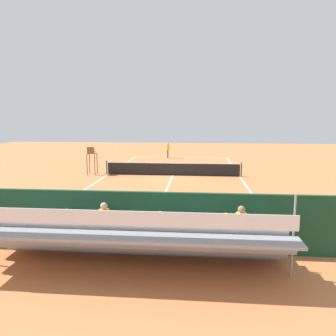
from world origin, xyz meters
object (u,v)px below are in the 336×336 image
(bleacher_stand, at_px, (135,238))
(courtside_bench, at_px, (217,229))
(tennis_net, at_px, (173,169))
(tennis_ball_near, at_px, (148,159))
(tennis_player, at_px, (168,148))
(tennis_racket, at_px, (161,158))
(umpire_chair, at_px, (92,158))
(equipment_bag, at_px, (156,238))

(bleacher_stand, xyz_separation_m, courtside_bench, (-2.54, -2.03, -0.34))
(tennis_net, height_order, tennis_ball_near, tennis_net)
(tennis_player, relative_size, tennis_racket, 3.35)
(tennis_net, relative_size, tennis_ball_near, 156.06)
(bleacher_stand, xyz_separation_m, umpire_chair, (6.24, -15.12, 0.41))
(courtside_bench, bearing_deg, umpire_chair, -56.15)
(tennis_net, distance_m, courtside_bench, 13.52)
(equipment_bag, xyz_separation_m, tennis_player, (1.75, -23.84, 0.84))
(equipment_bag, xyz_separation_m, tennis_ball_near, (3.66, -22.58, -0.15))
(equipment_bag, distance_m, tennis_ball_near, 22.88)
(tennis_net, xyz_separation_m, bleacher_stand, (-0.04, 15.30, 0.40))
(equipment_bag, height_order, tennis_racket, equipment_bag)
(bleacher_stand, bearing_deg, courtside_bench, -141.37)
(bleacher_stand, relative_size, tennis_ball_near, 137.27)
(tennis_net, bearing_deg, umpire_chair, 1.65)
(tennis_racket, bearing_deg, bleacher_stand, 94.68)
(bleacher_stand, relative_size, tennis_player, 4.70)
(tennis_net, distance_m, tennis_ball_near, 9.75)
(tennis_net, bearing_deg, bleacher_stand, 90.15)
(courtside_bench, bearing_deg, tennis_ball_near, -75.45)
(tennis_net, relative_size, umpire_chair, 4.81)
(equipment_bag, height_order, tennis_player, tennis_player)
(bleacher_stand, relative_size, equipment_bag, 10.07)
(tennis_racket, distance_m, tennis_ball_near, 1.79)
(tennis_net, xyz_separation_m, equipment_bag, (-0.41, 13.40, -0.32))
(bleacher_stand, height_order, umpire_chair, bleacher_stand)
(bleacher_stand, distance_m, tennis_player, 25.78)
(bleacher_stand, distance_m, umpire_chair, 16.36)
(bleacher_stand, bearing_deg, tennis_net, -89.85)
(umpire_chair, distance_m, equipment_bag, 14.83)
(tennis_player, bearing_deg, tennis_racket, -6.80)
(tennis_net, bearing_deg, equipment_bag, 91.77)
(equipment_bag, relative_size, tennis_racket, 1.57)
(equipment_bag, relative_size, tennis_player, 0.47)
(tennis_player, bearing_deg, tennis_ball_near, 33.42)
(umpire_chair, xyz_separation_m, equipment_bag, (-6.61, 13.22, -1.13))
(tennis_net, height_order, courtside_bench, tennis_net)
(umpire_chair, height_order, equipment_bag, umpire_chair)
(courtside_bench, height_order, equipment_bag, courtside_bench)
(tennis_player, relative_size, tennis_ball_near, 29.18)
(equipment_bag, bearing_deg, bleacher_stand, 78.91)
(umpire_chair, relative_size, tennis_ball_near, 32.42)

